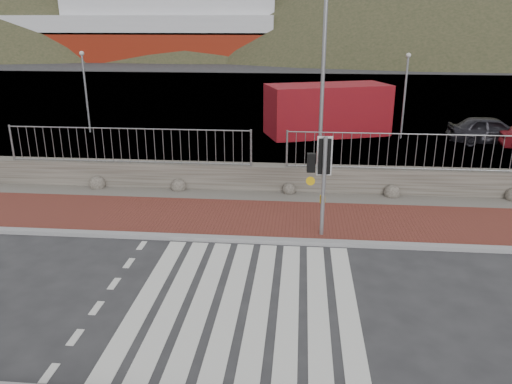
# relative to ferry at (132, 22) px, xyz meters

# --- Properties ---
(ground) EXTENTS (220.00, 220.00, 0.00)m
(ground) POSITION_rel_ferry_xyz_m (24.65, -67.90, -5.36)
(ground) COLOR #28282B
(ground) RESTS_ON ground
(sidewalk_far) EXTENTS (40.00, 3.00, 0.08)m
(sidewalk_far) POSITION_rel_ferry_xyz_m (24.65, -63.40, -5.32)
(sidewalk_far) COLOR maroon
(sidewalk_far) RESTS_ON ground
(kerb_far) EXTENTS (40.00, 0.25, 0.12)m
(kerb_far) POSITION_rel_ferry_xyz_m (24.65, -64.90, -5.31)
(kerb_far) COLOR gray
(kerb_far) RESTS_ON ground
(zebra_crossing) EXTENTS (4.62, 5.60, 0.01)m
(zebra_crossing) POSITION_rel_ferry_xyz_m (24.65, -67.90, -5.36)
(zebra_crossing) COLOR silver
(zebra_crossing) RESTS_ON ground
(gravel_strip) EXTENTS (40.00, 1.50, 0.06)m
(gravel_strip) POSITION_rel_ferry_xyz_m (24.65, -61.40, -5.33)
(gravel_strip) COLOR #59544C
(gravel_strip) RESTS_ON ground
(stone_wall) EXTENTS (40.00, 0.60, 0.90)m
(stone_wall) POSITION_rel_ferry_xyz_m (24.65, -60.60, -4.91)
(stone_wall) COLOR #4A453D
(stone_wall) RESTS_ON ground
(railing) EXTENTS (18.07, 0.07, 1.22)m
(railing) POSITION_rel_ferry_xyz_m (24.65, -60.75, -3.54)
(railing) COLOR gray
(railing) RESTS_ON stone_wall
(quay) EXTENTS (120.00, 40.00, 0.50)m
(quay) POSITION_rel_ferry_xyz_m (24.65, -40.00, -5.36)
(quay) COLOR #4C4C4F
(quay) RESTS_ON ground
(water) EXTENTS (220.00, 50.00, 0.05)m
(water) POSITION_rel_ferry_xyz_m (24.65, -5.00, -5.36)
(water) COLOR #3F4C54
(water) RESTS_ON ground
(ferry) EXTENTS (50.00, 16.00, 20.00)m
(ferry) POSITION_rel_ferry_xyz_m (0.00, 0.00, 0.00)
(ferry) COLOR maroon
(ferry) RESTS_ON ground
(hills_backdrop) EXTENTS (254.00, 90.00, 100.00)m
(hills_backdrop) POSITION_rel_ferry_xyz_m (31.40, 20.00, -28.42)
(hills_backdrop) COLOR #2A301C
(hills_backdrop) RESTS_ON ground
(traffic_signal_far) EXTENTS (0.66, 0.26, 2.77)m
(traffic_signal_far) POSITION_rel_ferry_xyz_m (26.29, -64.40, -3.36)
(traffic_signal_far) COLOR gray
(traffic_signal_far) RESTS_ON ground
(streetlight) EXTENTS (1.63, 0.23, 7.66)m
(streetlight) POSITION_rel_ferry_xyz_m (26.50, -59.80, -1.05)
(streetlight) COLOR gray
(streetlight) RESTS_ON ground
(shipping_container) EXTENTS (6.55, 4.38, 2.52)m
(shipping_container) POSITION_rel_ferry_xyz_m (27.00, -51.36, -4.10)
(shipping_container) COLOR maroon
(shipping_container) RESTS_ON ground
(car_a) EXTENTS (3.90, 1.65, 1.32)m
(car_a) POSITION_rel_ferry_xyz_m (34.62, -52.80, -4.70)
(car_a) COLOR black
(car_a) RESTS_ON ground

